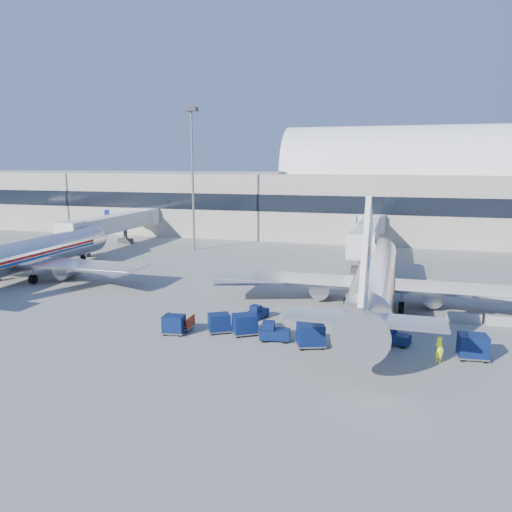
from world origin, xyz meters
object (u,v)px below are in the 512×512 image
(jetbridge_mid, at_px, (118,223))
(cart_solo_near, at_px, (311,335))
(airliner_main, at_px, (375,279))
(jetbridge_near, at_px, (368,232))
(barrier_mid, at_px, (504,321))
(airliner_mid, at_px, (19,257))
(cart_open_red, at_px, (179,325))
(cart_train_c, at_px, (174,324))
(cart_train_a, at_px, (245,324))
(tug_lead, at_px, (274,332))
(cart_train_b, at_px, (219,323))
(barrier_near, at_px, (463,318))
(tug_right, at_px, (394,336))
(mast_west, at_px, (192,158))
(tug_left, at_px, (258,312))
(ramp_worker, at_px, (439,350))
(cart_solo_far, at_px, (473,346))

(jetbridge_mid, bearing_deg, cart_solo_near, -43.87)
(airliner_main, relative_size, jetbridge_near, 1.35)
(jetbridge_near, bearing_deg, barrier_mid, -64.56)
(airliner_mid, relative_size, cart_open_red, 15.03)
(jetbridge_near, height_order, cart_solo_near, jetbridge_near)
(airliner_mid, bearing_deg, cart_train_c, -25.46)
(jetbridge_mid, bearing_deg, cart_open_red, -52.85)
(barrier_mid, height_order, cart_train_a, cart_train_a)
(jetbridge_near, height_order, barrier_mid, jetbridge_near)
(tug_lead, distance_m, cart_train_b, 4.96)
(airliner_main, height_order, barrier_near, airliner_main)
(tug_right, height_order, cart_open_red, tug_right)
(tug_lead, distance_m, cart_train_a, 2.76)
(jetbridge_mid, relative_size, tug_right, 11.00)
(mast_west, distance_m, cart_train_a, 43.93)
(mast_west, distance_m, barrier_mid, 51.92)
(airliner_mid, distance_m, cart_open_red, 28.77)
(cart_train_a, bearing_deg, tug_lead, -46.89)
(mast_west, distance_m, tug_lead, 45.83)
(airliner_main, height_order, jetbridge_mid, airliner_main)
(barrier_mid, height_order, cart_solo_near, cart_solo_near)
(barrier_near, bearing_deg, mast_west, 143.62)
(cart_train_a, bearing_deg, jetbridge_near, 46.33)
(jetbridge_mid, bearing_deg, cart_train_c, -53.54)
(tug_right, distance_m, cart_train_b, 14.33)
(tug_left, xyz_separation_m, ramp_worker, (15.34, -6.26, 0.36))
(cart_train_c, bearing_deg, jetbridge_mid, 120.13)
(jetbridge_near, distance_m, cart_train_b, 38.80)
(barrier_mid, height_order, cart_solo_far, cart_solo_far)
(jetbridge_near, bearing_deg, cart_train_a, -101.43)
(barrier_near, bearing_deg, cart_train_b, -156.93)
(jetbridge_mid, bearing_deg, tug_lead, -45.72)
(barrier_near, xyz_separation_m, tug_right, (-5.93, -7.35, 0.22))
(jetbridge_mid, relative_size, tug_left, 12.19)
(jetbridge_near, height_order, cart_train_c, jetbridge_near)
(jetbridge_near, relative_size, cart_train_c, 13.98)
(tug_left, bearing_deg, cart_train_a, -157.09)
(cart_solo_near, bearing_deg, tug_right, 0.73)
(cart_train_b, height_order, cart_solo_near, cart_solo_near)
(airliner_mid, relative_size, barrier_near, 12.42)
(cart_train_c, relative_size, cart_open_red, 0.79)
(cart_open_red, bearing_deg, barrier_mid, 16.91)
(tug_lead, relative_size, cart_solo_far, 1.14)
(barrier_near, relative_size, tug_lead, 1.17)
(cart_train_b, height_order, ramp_worker, ramp_worker)
(cart_solo_far, bearing_deg, cart_train_b, 173.91)
(mast_west, relative_size, tug_left, 10.01)
(tug_right, xyz_separation_m, ramp_worker, (3.16, -2.88, 0.29))
(barrier_mid, height_order, ramp_worker, ramp_worker)
(barrier_near, distance_m, cart_open_red, 25.40)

